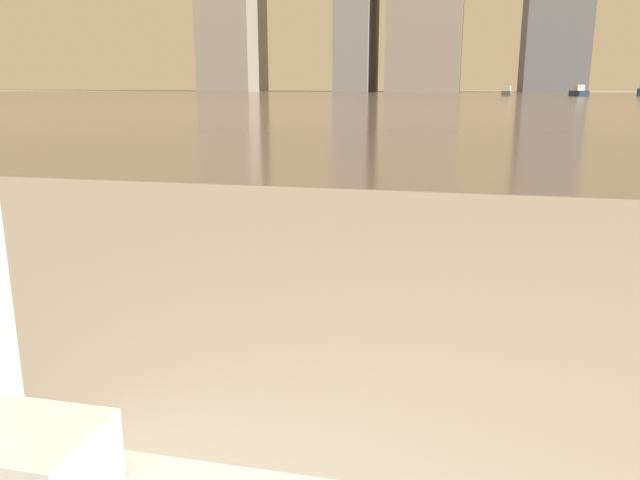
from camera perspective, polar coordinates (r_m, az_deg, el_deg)
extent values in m
cube|color=silver|center=(1.06, -27.10, -17.74)|extent=(0.29, 0.17, 0.04)
cube|color=gray|center=(61.86, 12.79, 12.56)|extent=(180.00, 110.00, 0.01)
cube|color=#4C4C51|center=(80.18, 16.74, 12.75)|extent=(1.51, 3.08, 0.52)
cube|color=silver|center=(80.17, 16.77, 13.14)|extent=(0.92, 1.22, 0.59)
cube|color=navy|center=(77.94, 22.59, 12.29)|extent=(1.76, 3.42, 0.57)
cube|color=silver|center=(77.94, 22.63, 12.73)|extent=(1.05, 1.36, 0.65)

